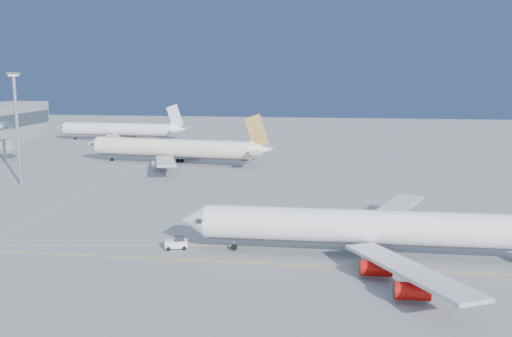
% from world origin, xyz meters
% --- Properties ---
extents(ground, '(500.00, 500.00, 0.00)m').
position_xyz_m(ground, '(0.00, 0.00, 0.00)').
color(ground, slate).
rests_on(ground, ground).
extents(taxiway_lines, '(118.86, 140.00, 0.02)m').
position_xyz_m(taxiway_lines, '(-14.71, 6.34, 0.01)').
color(taxiway_lines, '#E4B50C').
rests_on(taxiway_lines, ground).
extents(airliner_virgin, '(60.93, 54.92, 15.08)m').
position_xyz_m(airliner_virgin, '(24.17, -8.31, 4.55)').
color(airliner_virgin, white).
rests_on(airliner_virgin, ground).
extents(airliner_etihad, '(61.28, 56.19, 16.00)m').
position_xyz_m(airliner_etihad, '(-30.07, 72.55, 4.87)').
color(airliner_etihad, beige).
rests_on(airliner_etihad, ground).
extents(airliner_third, '(56.11, 51.75, 15.06)m').
position_xyz_m(airliner_third, '(-68.46, 126.55, 4.56)').
color(airliner_third, white).
rests_on(airliner_third, ground).
extents(pushback_tug, '(3.98, 3.01, 2.04)m').
position_xyz_m(pushback_tug, '(-7.25, -8.75, 0.94)').
color(pushback_tug, white).
rests_on(pushback_tug, ground).
extents(light_mast, '(2.42, 2.42, 27.95)m').
position_xyz_m(light_mast, '(-59.68, 35.61, 16.50)').
color(light_mast, gray).
rests_on(light_mast, ground).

